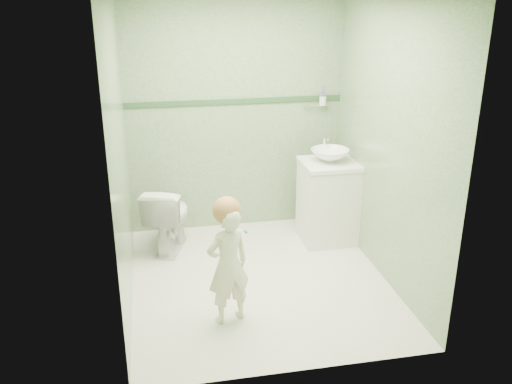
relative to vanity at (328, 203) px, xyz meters
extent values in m
plane|color=beige|center=(-0.84, -0.70, -0.40)|extent=(2.50, 2.50, 0.00)
cube|color=#668C63|center=(-0.84, 0.55, 0.80)|extent=(2.20, 0.04, 2.40)
cube|color=#668C63|center=(-0.84, -1.95, 0.80)|extent=(2.20, 0.04, 2.40)
cube|color=#668C63|center=(-1.94, -0.70, 0.80)|extent=(0.04, 2.50, 2.40)
cube|color=#668C63|center=(0.26, -0.70, 0.80)|extent=(0.04, 2.50, 2.40)
cube|color=#2B4C2B|center=(-0.84, 0.54, 0.95)|extent=(2.20, 0.02, 0.05)
cube|color=silver|center=(0.00, 0.00, 0.00)|extent=(0.52, 0.50, 0.80)
cube|color=white|center=(0.00, 0.00, 0.41)|extent=(0.54, 0.52, 0.04)
imported|color=white|center=(0.00, 0.00, 0.49)|extent=(0.37, 0.37, 0.13)
cylinder|color=silver|center=(0.00, 0.20, 0.55)|extent=(0.03, 0.03, 0.18)
cylinder|color=silver|center=(0.00, 0.15, 0.63)|extent=(0.02, 0.12, 0.02)
cylinder|color=silver|center=(0.00, 0.50, 0.88)|extent=(0.26, 0.02, 0.02)
cylinder|color=silver|center=(0.06, 0.48, 0.93)|extent=(0.07, 0.07, 0.09)
cylinder|color=#C1523B|center=(0.07, 0.49, 1.00)|extent=(0.01, 0.01, 0.17)
cylinder|color=#7048A8|center=(0.06, 0.47, 1.00)|extent=(0.01, 0.01, 0.17)
cylinder|color=blue|center=(0.04, 0.47, 1.00)|extent=(0.01, 0.01, 0.17)
imported|color=white|center=(-1.58, 0.10, -0.07)|extent=(0.56, 0.73, 0.66)
imported|color=beige|center=(-1.19, -1.25, 0.07)|extent=(0.40, 0.33, 0.95)
sphere|color=#AF6E45|center=(-1.19, -1.22, 0.51)|extent=(0.21, 0.21, 0.21)
cylinder|color=#09988F|center=(-1.07, -1.34, 0.39)|extent=(0.03, 0.14, 0.06)
cube|color=white|center=(-1.15, -1.32, 0.43)|extent=(0.03, 0.02, 0.02)
camera|label=1|loc=(-1.70, -4.93, 2.07)|focal=38.94mm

